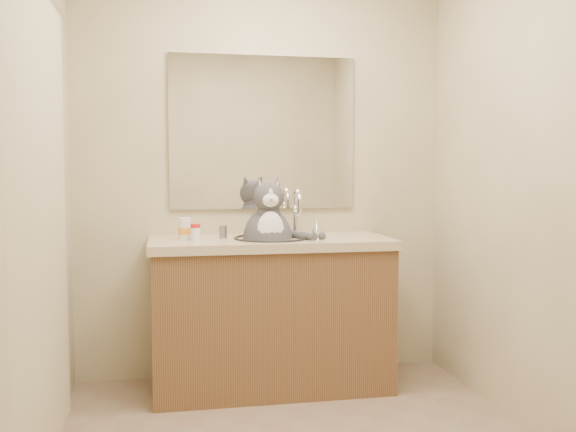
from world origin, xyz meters
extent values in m
cube|color=beige|center=(0.00, 1.25, 1.20)|extent=(2.20, 0.01, 2.40)
cube|color=beige|center=(0.00, -1.25, 1.20)|extent=(2.20, 0.01, 2.40)
cube|color=beige|center=(-1.10, 0.00, 1.20)|extent=(0.01, 2.50, 2.40)
cube|color=beige|center=(1.10, 0.00, 1.20)|extent=(0.01, 2.50, 2.40)
cube|color=brown|center=(0.00, 0.96, 0.40)|extent=(1.30, 0.55, 0.80)
cube|color=#C2B58B|center=(0.00, 0.96, 0.83)|extent=(1.34, 0.59, 0.05)
torus|color=black|center=(0.00, 0.94, 0.85)|extent=(0.42, 0.42, 0.02)
ellipsoid|color=white|center=(0.00, 0.94, 0.78)|extent=(0.40, 0.40, 0.15)
cylinder|color=silver|center=(0.17, 1.11, 0.95)|extent=(0.03, 0.03, 0.18)
torus|color=silver|center=(0.17, 1.05, 1.04)|extent=(0.03, 0.16, 0.16)
cone|color=silver|center=(0.30, 1.11, 0.90)|extent=(0.06, 0.06, 0.08)
cube|color=white|center=(0.00, 1.24, 1.45)|extent=(1.10, 0.02, 0.90)
cube|color=beige|center=(-1.05, 0.10, 1.00)|extent=(0.01, 1.20, 1.90)
ellipsoid|color=#404145|center=(-0.02, 0.95, 0.83)|extent=(0.28, 0.31, 0.37)
ellipsoid|color=silver|center=(-0.02, 0.85, 0.89)|extent=(0.15, 0.08, 0.23)
ellipsoid|color=#404145|center=(-0.02, 0.91, 1.08)|extent=(0.17, 0.15, 0.16)
ellipsoid|color=silver|center=(-0.02, 0.84, 1.07)|extent=(0.09, 0.04, 0.07)
sphere|color=#D88C8C|center=(-0.02, 0.82, 1.07)|extent=(0.02, 0.02, 0.02)
cone|color=#404145|center=(-0.07, 0.92, 1.16)|extent=(0.07, 0.06, 0.08)
cone|color=#404145|center=(0.03, 0.92, 1.16)|extent=(0.07, 0.06, 0.08)
cylinder|color=#404145|center=(0.16, 0.91, 0.87)|extent=(0.14, 0.24, 0.04)
cylinder|color=white|center=(-0.42, 0.91, 0.89)|extent=(0.06, 0.06, 0.07)
cylinder|color=red|center=(-0.42, 0.91, 0.93)|extent=(0.06, 0.06, 0.02)
cylinder|color=white|center=(-0.47, 0.99, 0.90)|extent=(0.08, 0.08, 0.09)
cylinder|color=orange|center=(-0.47, 0.99, 0.90)|extent=(0.09, 0.09, 0.04)
cylinder|color=white|center=(-0.47, 0.99, 0.96)|extent=(0.09, 0.09, 0.02)
cylinder|color=slate|center=(-0.26, 1.01, 0.88)|extent=(0.05, 0.05, 0.07)
camera|label=1|loc=(-0.58, -2.54, 1.23)|focal=40.00mm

